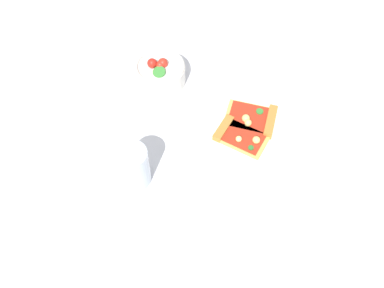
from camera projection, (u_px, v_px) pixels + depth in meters
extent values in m
plane|color=silver|center=(236.00, 130.00, 0.99)|extent=(2.40, 2.40, 0.00)
cylinder|color=silver|center=(247.00, 131.00, 0.98)|extent=(0.22, 0.22, 0.01)
cube|color=#E5B256|center=(250.00, 119.00, 0.98)|extent=(0.15, 0.14, 0.01)
cube|color=#B77A33|center=(270.00, 122.00, 0.97)|extent=(0.07, 0.08, 0.02)
cube|color=#B22D19|center=(250.00, 117.00, 0.98)|extent=(0.13, 0.13, 0.00)
cylinder|color=#388433|center=(259.00, 110.00, 0.99)|extent=(0.02, 0.02, 0.00)
sphere|color=#EAD172|center=(247.00, 119.00, 0.97)|extent=(0.02, 0.02, 0.02)
sphere|color=#EAD172|center=(248.00, 123.00, 0.96)|extent=(0.02, 0.02, 0.02)
cube|color=#E5B256|center=(242.00, 138.00, 0.95)|extent=(0.14, 0.12, 0.01)
cube|color=#B77A33|center=(223.00, 128.00, 0.96)|extent=(0.05, 0.08, 0.02)
cube|color=#B22D19|center=(242.00, 136.00, 0.95)|extent=(0.12, 0.10, 0.00)
sphere|color=#EAD172|center=(256.00, 140.00, 0.94)|extent=(0.02, 0.02, 0.02)
sphere|color=#F2D87F|center=(239.00, 139.00, 0.94)|extent=(0.01, 0.01, 0.01)
cylinder|color=#2D722D|center=(251.00, 148.00, 0.93)|extent=(0.01, 0.01, 0.00)
cylinder|color=white|center=(160.00, 74.00, 1.05)|extent=(0.13, 0.13, 0.06)
torus|color=white|center=(160.00, 66.00, 1.03)|extent=(0.13, 0.13, 0.01)
sphere|color=red|center=(163.00, 63.00, 1.03)|extent=(0.03, 0.03, 0.03)
sphere|color=red|center=(160.00, 65.00, 1.03)|extent=(0.02, 0.02, 0.02)
sphere|color=red|center=(152.00, 63.00, 1.02)|extent=(0.03, 0.03, 0.03)
cylinder|color=#388433|center=(159.00, 72.00, 1.01)|extent=(0.04, 0.04, 0.01)
cylinder|color=silver|center=(133.00, 166.00, 0.87)|extent=(0.07, 0.07, 0.10)
cylinder|color=#592D0F|center=(134.00, 168.00, 0.88)|extent=(0.06, 0.06, 0.08)
cube|color=white|center=(228.00, 232.00, 0.84)|extent=(0.17, 0.15, 0.00)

